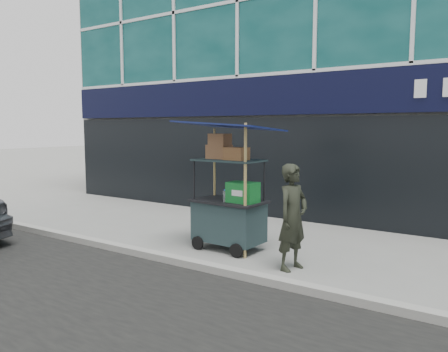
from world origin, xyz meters
The scene contains 4 objects.
ground centered at (0.00, 0.00, 0.00)m, with size 80.00×80.00×0.00m, color slate.
curb centered at (0.00, -0.20, 0.06)m, with size 80.00×0.18×0.12m, color gray.
vendor_cart centered at (-0.35, 0.99, 0.80)m, with size 1.73×1.26×2.28m.
vendor_man centered at (1.06, 0.60, 0.81)m, with size 0.59×0.39×1.62m, color black.
Camera 1 is at (3.80, -5.36, 2.15)m, focal length 35.00 mm.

